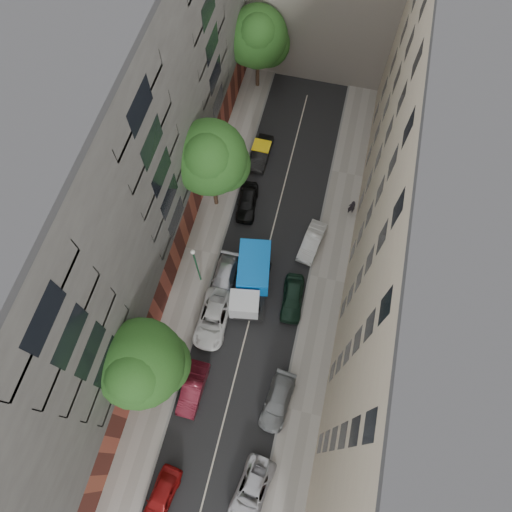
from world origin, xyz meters
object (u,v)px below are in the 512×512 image
(tarp_truck, at_px, (251,279))
(car_left_5, at_px, (262,153))
(car_left_3, at_px, (224,278))
(tree_mid, at_px, (211,160))
(car_right_0, at_px, (251,491))
(lamp_post, at_px, (196,263))
(tree_near, at_px, (141,365))
(pedestrian, at_px, (352,207))
(car_left_2, at_px, (213,319))
(car_right_2, at_px, (292,298))
(tree_far, at_px, (258,39))
(car_right_1, at_px, (278,402))
(car_left_4, at_px, (247,202))
(car_left_0, at_px, (161,497))
(car_left_1, at_px, (193,389))
(car_right_3, at_px, (312,242))

(tarp_truck, bearing_deg, car_left_5, 90.24)
(car_left_3, distance_m, tree_mid, 9.66)
(car_right_0, height_order, lamp_post, lamp_post)
(car_left_3, xyz_separation_m, tree_near, (-2.67, -9.19, 5.46))
(lamp_post, bearing_deg, pedestrian, 40.15)
(car_left_2, height_order, car_right_0, car_left_2)
(car_left_3, height_order, car_right_0, car_left_3)
(car_right_2, distance_m, tree_far, 24.36)
(car_left_2, xyz_separation_m, car_left_5, (0.00, 16.80, -0.03))
(car_left_3, height_order, tree_mid, tree_mid)
(car_left_2, xyz_separation_m, car_right_0, (5.93, -11.20, -0.07))
(car_right_1, bearing_deg, car_right_0, -88.53)
(tree_near, xyz_separation_m, pedestrian, (11.97, 18.30, -5.08))
(tarp_truck, relative_size, car_left_4, 1.57)
(tree_mid, height_order, lamp_post, tree_mid)
(car_left_0, distance_m, car_left_5, 29.82)
(car_left_0, bearing_deg, tree_far, 100.55)
(tarp_truck, relative_size, car_left_1, 1.55)
(car_left_1, xyz_separation_m, car_right_0, (5.93, -5.60, -0.04))
(tree_mid, distance_m, lamp_post, 8.08)
(tree_far, xyz_separation_m, pedestrian, (11.63, -12.83, -4.81))
(car_right_3, xyz_separation_m, tree_far, (-8.83, 16.88, 5.17))
(tree_mid, bearing_deg, car_right_1, -59.84)
(car_left_1, xyz_separation_m, car_right_1, (6.40, 0.60, -0.04))
(tarp_truck, xyz_separation_m, car_right_3, (4.16, 4.92, -0.90))
(car_left_5, height_order, tree_near, tree_near)
(car_left_5, height_order, lamp_post, lamp_post)
(car_left_3, bearing_deg, tree_far, 95.75)
(car_left_2, relative_size, pedestrian, 2.93)
(car_left_5, distance_m, tree_far, 10.43)
(tarp_truck, relative_size, tree_near, 0.71)
(car_left_1, relative_size, tree_far, 0.48)
(tree_near, distance_m, tree_mid, 16.29)
(car_right_3, bearing_deg, car_right_1, -80.67)
(car_right_2, height_order, tree_mid, tree_mid)
(car_right_2, distance_m, tree_mid, 12.82)
(car_right_2, relative_size, lamp_post, 0.76)
(car_left_4, bearing_deg, car_left_3, -96.13)
(car_right_3, relative_size, pedestrian, 2.32)
(car_left_1, xyz_separation_m, car_right_2, (5.82, 8.80, 0.03))
(car_right_0, bearing_deg, tarp_truck, 112.45)
(tarp_truck, xyz_separation_m, lamp_post, (-4.29, -0.51, 2.09))
(car_left_0, xyz_separation_m, car_right_3, (6.40, 21.67, -0.02))
(car_right_0, distance_m, car_right_3, 19.86)
(car_right_0, height_order, tree_near, tree_near)
(car_left_5, bearing_deg, tree_mid, -112.97)
(car_left_3, relative_size, lamp_post, 0.81)
(car_left_3, bearing_deg, car_left_2, -88.81)
(car_left_4, xyz_separation_m, car_right_3, (6.40, -2.54, -0.03))
(car_left_1, distance_m, car_right_3, 15.63)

